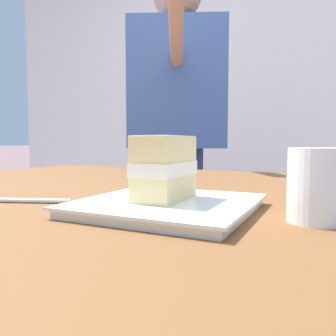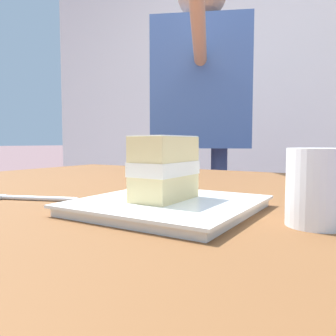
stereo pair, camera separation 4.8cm
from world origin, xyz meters
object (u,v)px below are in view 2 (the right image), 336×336
object	(u,v)px
cake_slice	(164,168)
coffee_cup	(317,186)
parked_car_far	(219,144)
dessert_fork	(25,198)
patio_table	(43,241)
diner_person	(201,90)
parked_car_near	(256,144)
dessert_plate	(168,205)
parked_car_extra	(175,143)

from	to	relation	value
cake_slice	coffee_cup	world-z (taller)	cake_slice
parked_car_far	dessert_fork	bearing A→B (deg)	-158.18
patio_table	diner_person	bearing A→B (deg)	8.90
coffee_cup	diner_person	bearing A→B (deg)	32.38
patio_table	cake_slice	xyz separation A→B (m)	(-0.01, -0.28, 0.15)
cake_slice	parked_car_near	distance (m)	14.48
coffee_cup	dessert_fork	bearing A→B (deg)	98.52
dessert_plate	parked_car_near	world-z (taller)	parked_car_near
dessert_fork	parked_car_extra	size ratio (longest dim) A/B	0.04
patio_table	parked_car_extra	world-z (taller)	parked_car_extra
parked_car_near	parked_car_extra	bearing A→B (deg)	47.89
patio_table	coffee_cup	bearing A→B (deg)	-89.30
parked_car_extra	diner_person	bearing A→B (deg)	-149.47
cake_slice	diner_person	distance (m)	1.16
dessert_plate	coffee_cup	bearing A→B (deg)	-85.17
dessert_fork	parked_car_extra	world-z (taller)	parked_car_extra
dessert_plate	parked_car_far	distance (m)	19.65
cake_slice	dessert_fork	world-z (taller)	cake_slice
cake_slice	dessert_fork	bearing A→B (deg)	101.56
diner_person	patio_table	bearing A→B (deg)	-171.10
diner_person	parked_car_extra	xyz separation A→B (m)	(20.51, 12.10, -0.26)
dessert_plate	diner_person	bearing A→B (deg)	23.53
coffee_cup	parked_car_near	distance (m)	14.52
dessert_fork	parked_car_far	xyz separation A→B (m)	(18.20, 7.29, 0.01)
patio_table	dessert_fork	bearing A→B (deg)	-151.30
parked_car_far	patio_table	bearing A→B (deg)	-158.20
dessert_plate	dessert_fork	size ratio (longest dim) A/B	1.45
parked_car_extra	parked_car_far	bearing A→B (deg)	-124.22
dessert_fork	coffee_cup	distance (m)	0.46
cake_slice	parked_car_near	size ratio (longest dim) A/B	0.03
cake_slice	dessert_fork	size ratio (longest dim) A/B	0.64
dessert_plate	parked_car_near	size ratio (longest dim) A/B	0.06
coffee_cup	parked_car_far	xyz separation A→B (m)	(18.13, 7.74, -0.03)
dessert_plate	cake_slice	distance (m)	0.05
parked_car_far	parked_car_extra	world-z (taller)	parked_car_extra
diner_person	dessert_fork	bearing A→B (deg)	-169.86
parked_car_near	diner_person	bearing A→B (deg)	-164.26
diner_person	parked_car_near	xyz separation A→B (m)	(12.86, 3.62, -0.29)
cake_slice	parked_car_extra	distance (m)	24.93
patio_table	parked_car_near	world-z (taller)	parked_car_near
parked_car_far	parked_car_extra	xyz separation A→B (m)	(3.40, 5.00, 0.07)
parked_car_far	dessert_plate	bearing A→B (deg)	-157.43
dessert_fork	coffee_cup	bearing A→B (deg)	-81.48
coffee_cup	parked_car_extra	distance (m)	25.02
parked_car_extra	cake_slice	bearing A→B (deg)	-149.80
dessert_fork	parked_car_near	distance (m)	14.46
dessert_plate	parked_car_extra	bearing A→B (deg)	30.21
parked_car_near	parked_car_far	bearing A→B (deg)	39.19
cake_slice	parked_car_extra	size ratio (longest dim) A/B	0.02
diner_person	parked_car_far	world-z (taller)	diner_person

